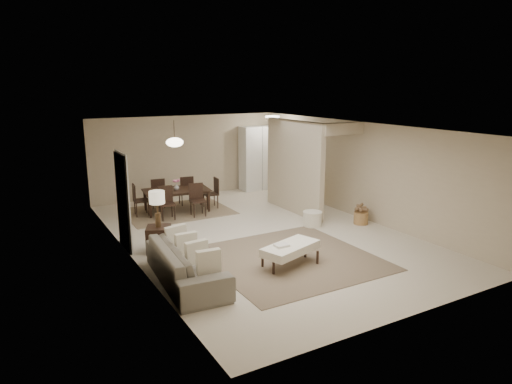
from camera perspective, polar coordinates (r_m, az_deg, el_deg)
floor at (r=10.74m, az=0.45°, el=-5.28°), size 9.00×9.00×0.00m
ceiling at (r=10.22m, az=0.48°, el=8.12°), size 9.00×9.00×0.00m
back_wall at (r=14.42m, az=-8.56°, el=4.48°), size 6.00×0.00×6.00m
left_wall at (r=9.31m, az=-15.72°, el=-0.69°), size 0.00×9.00×9.00m
right_wall at (r=12.16m, az=12.80°, el=2.68°), size 0.00×9.00×9.00m
partition at (r=12.39m, az=4.78°, el=3.15°), size 0.15×2.50×2.50m
doorway at (r=9.94m, az=-16.33°, el=-1.23°), size 0.04×0.90×2.04m
pantry_cabinet at (r=15.14m, az=0.29°, el=4.27°), size 1.20×0.55×2.10m
flush_light at (r=14.14m, az=2.06°, el=9.38°), size 0.44×0.44×0.05m
living_rug at (r=9.30m, az=4.28°, el=-8.28°), size 3.20×3.20×0.01m
sofa at (r=8.23m, az=-8.69°, el=-8.84°), size 2.39×1.08×0.68m
ottoman_bench at (r=8.84m, az=4.33°, el=-7.09°), size 1.32×0.90×0.43m
side_table at (r=9.79m, az=-12.03°, el=-5.78°), size 0.65×0.65×0.54m
table_lamp at (r=9.55m, az=-12.27°, el=-1.05°), size 0.32×0.32×0.76m
round_pouf at (r=11.37m, az=7.05°, el=-3.36°), size 0.47×0.47×0.37m
wicker_basket at (r=11.76m, az=12.98°, el=-3.19°), size 0.39×0.39×0.30m
dining_rug at (r=12.78m, az=-9.78°, el=-2.40°), size 2.80×2.10×0.01m
dining_table at (r=12.70m, az=-9.84°, el=-1.08°), size 1.86×1.18×0.62m
dining_chairs at (r=12.68m, az=-9.86°, el=-0.55°), size 2.34×1.80×0.86m
vase at (r=12.62m, az=-9.91°, el=0.62°), size 0.19×0.19×0.16m
yellow_mat at (r=13.27m, az=5.89°, el=-1.70°), size 1.02×0.71×0.01m
pendant_light at (r=12.41m, az=-10.13°, el=6.14°), size 0.46×0.46×0.71m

